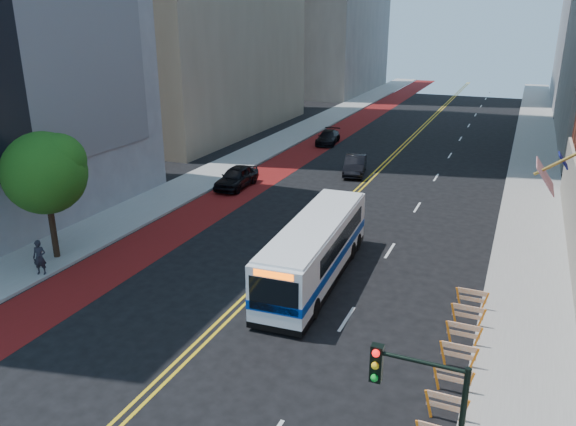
# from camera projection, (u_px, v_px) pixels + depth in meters

# --- Properties ---
(ground) EXTENTS (160.00, 160.00, 0.00)m
(ground) POSITION_uv_depth(u_px,v_px,m) (173.00, 370.00, 20.58)
(ground) COLOR black
(ground) RESTS_ON ground
(sidewalk_left) EXTENTS (4.00, 140.00, 0.15)m
(sidewalk_left) POSITION_uv_depth(u_px,v_px,m) (248.00, 157.00, 50.99)
(sidewalk_left) COLOR gray
(sidewalk_left) RESTS_ON ground
(sidewalk_right) EXTENTS (4.00, 140.00, 0.15)m
(sidewalk_right) POSITION_uv_depth(u_px,v_px,m) (533.00, 187.00, 42.19)
(sidewalk_right) COLOR gray
(sidewalk_right) RESTS_ON ground
(bus_lane_paint) EXTENTS (3.60, 140.00, 0.01)m
(bus_lane_paint) POSITION_uv_depth(u_px,v_px,m) (288.00, 162.00, 49.59)
(bus_lane_paint) COLOR #63120E
(bus_lane_paint) RESTS_ON ground
(center_line_inner) EXTENTS (0.14, 140.00, 0.01)m
(center_line_inner) POSITION_uv_depth(u_px,v_px,m) (375.00, 171.00, 46.68)
(center_line_inner) COLOR gold
(center_line_inner) RESTS_ON ground
(center_line_outer) EXTENTS (0.14, 140.00, 0.01)m
(center_line_outer) POSITION_uv_depth(u_px,v_px,m) (379.00, 171.00, 46.55)
(center_line_outer) COLOR gold
(center_line_outer) RESTS_ON ground
(lane_dashes) EXTENTS (0.14, 98.20, 0.01)m
(lane_dashes) POSITION_uv_depth(u_px,v_px,m) (450.00, 155.00, 51.80)
(lane_dashes) COLOR silver
(lane_dashes) RESTS_ON ground
(construction_barriers) EXTENTS (1.42, 10.91, 1.00)m
(construction_barriers) POSITION_uv_depth(u_px,v_px,m) (456.00, 364.00, 19.80)
(construction_barriers) COLOR orange
(construction_barriers) RESTS_ON ground
(street_tree) EXTENTS (4.20, 4.20, 6.70)m
(street_tree) POSITION_uv_depth(u_px,v_px,m) (46.00, 170.00, 28.30)
(street_tree) COLOR black
(street_tree) RESTS_ON sidewalk_left
(traffic_signal) EXTENTS (2.21, 0.34, 5.07)m
(traffic_signal) POSITION_uv_depth(u_px,v_px,m) (422.00, 413.00, 12.83)
(traffic_signal) COLOR black
(traffic_signal) RESTS_ON sidewalk_right
(transit_bus) EXTENTS (3.00, 11.16, 3.04)m
(transit_bus) POSITION_uv_depth(u_px,v_px,m) (316.00, 249.00, 27.19)
(transit_bus) COLOR white
(transit_bus) RESTS_ON ground
(car_a) EXTENTS (1.99, 4.75, 1.61)m
(car_a) POSITION_uv_depth(u_px,v_px,m) (237.00, 177.00, 42.01)
(car_a) COLOR black
(car_a) RESTS_ON ground
(car_b) EXTENTS (2.47, 4.81, 1.51)m
(car_b) POSITION_uv_depth(u_px,v_px,m) (355.00, 165.00, 45.57)
(car_b) COLOR black
(car_b) RESTS_ON ground
(car_c) EXTENTS (2.37, 4.74, 1.32)m
(car_c) POSITION_uv_depth(u_px,v_px,m) (328.00, 137.00, 56.22)
(car_c) COLOR black
(car_c) RESTS_ON ground
(pedestrian) EXTENTS (0.75, 0.63, 1.77)m
(pedestrian) POSITION_uv_depth(u_px,v_px,m) (40.00, 257.00, 27.58)
(pedestrian) COLOR black
(pedestrian) RESTS_ON sidewalk_left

